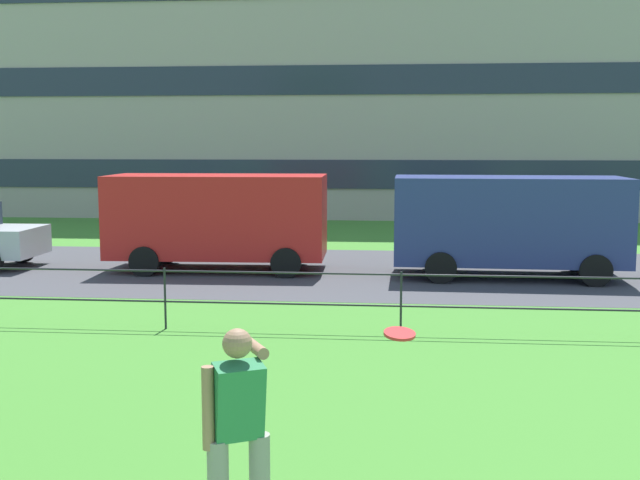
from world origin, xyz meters
TOP-DOWN VIEW (x-y plane):
  - street_strip at (0.00, 17.53)m, footprint 80.00×7.20m
  - park_fence at (-0.00, 11.60)m, footprint 34.09×0.04m
  - person_thrower at (0.63, 5.02)m, footprint 0.47×0.88m
  - frisbee at (1.82, 5.98)m, footprint 0.35×0.35m
  - panel_van_right at (-2.32, 17.42)m, footprint 5.05×2.21m
  - panel_van_left at (4.31, 17.08)m, footprint 5.04×2.18m
  - apartment_building_background at (-1.16, 37.27)m, footprint 36.74×15.89m

SIDE VIEW (x-z plane):
  - street_strip at x=0.00m, z-range 0.00..0.01m
  - park_fence at x=0.00m, z-range 0.17..1.17m
  - person_thrower at x=0.63m, z-range 0.07..1.72m
  - panel_van_right at x=-2.32m, z-range 0.15..2.39m
  - panel_van_left at x=4.31m, z-range 0.15..2.39m
  - frisbee at x=1.82m, z-range 1.37..1.44m
  - apartment_building_background at x=-1.16m, z-range 0.00..14.63m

